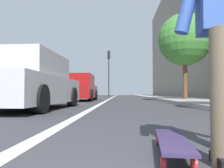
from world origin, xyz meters
name	(u,v)px	position (x,y,z in m)	size (l,w,h in m)	color
ground_plane	(128,103)	(10.00, 0.00, 0.00)	(80.00, 80.00, 0.00)	#38383D
lane_stripe_white	(111,98)	(20.00, 1.12, 0.00)	(52.00, 0.16, 0.01)	silver
sidewalk_curb	(168,98)	(18.00, -3.37, 0.06)	(52.00, 3.20, 0.13)	#9E9B93
building_facade	(188,26)	(22.00, -6.17, 6.92)	(40.00, 1.20, 13.84)	gray
skateboard	(173,142)	(1.31, -0.03, 0.09)	(0.86, 0.29, 0.11)	red
parked_car_near	(27,83)	(5.77, 2.83, 0.70)	(4.47, 2.11, 1.47)	#B7B7BC
parked_car_mid	(78,88)	(12.68, 2.76, 0.71)	(4.24, 2.03, 1.47)	maroon
traffic_light	(109,66)	(23.22, 1.52, 3.25)	(0.33, 0.28, 4.75)	#2D2D2D
street_tree_mid	(185,40)	(11.58, -2.97, 3.18)	(2.70, 2.70, 4.54)	brown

